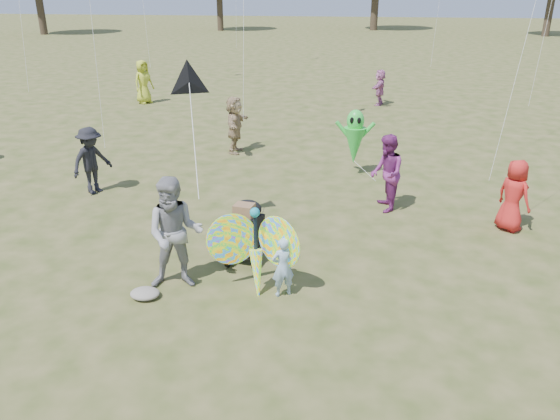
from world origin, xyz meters
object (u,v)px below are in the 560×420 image
Objects in this scene: adult_man at (175,234)px; crowd_b at (91,161)px; child_girl at (283,267)px; butterfly_kite at (256,251)px; crowd_j at (380,87)px; crowd_a at (514,195)px; alien_kite at (355,139)px; crowd_e at (387,173)px; crowd_g at (143,82)px; jogging_stroller at (246,227)px; crowd_d at (235,125)px.

adult_man is 5.20m from crowd_b.
butterfly_kite is (-0.45, 0.09, 0.20)m from child_girl.
crowd_a is at bearing 22.70° from crowd_j.
crowd_j is at bearing 81.50° from butterfly_kite.
adult_man is 1.19× the size of crowd_b.
alien_kite is at bearing -126.14° from child_girl.
crowd_e is at bearing 60.30° from butterfly_kite.
crowd_g is 1.62× the size of jogging_stroller.
crowd_g is 1.23× the size of crowd_j.
crowd_b is at bearing -99.69° from crowd_e.
butterfly_kite is at bearing -38.72° from crowd_e.
butterfly_kite is (-2.18, -3.82, -0.14)m from crowd_e.
child_girl is 0.61× the size of crowd_d.
child_girl is 0.53× the size of adult_man.
crowd_a is 0.85× the size of alien_kite.
child_girl is 0.59× the size of butterfly_kite.
adult_man reaches higher than crowd_b.
alien_kite is (-0.75, 2.28, 0.12)m from crowd_e.
adult_man is 1.08× the size of crowd_g.
crowd_g is 9.79m from crowd_j.
adult_man reaches higher than crowd_a.
crowd_e is at bearing 36.02° from adult_man.
crowd_b is (-5.15, 3.99, 0.29)m from child_girl.
alien_kite is at bearing 79.34° from jogging_stroller.
crowd_a is 0.84× the size of crowd_g.
child_girl is 8.22m from crowd_d.
butterfly_kite reaches higher than crowd_a.
crowd_b reaches higher than crowd_a.
crowd_g reaches higher than crowd_j.
butterfly_kite is at bearing -101.74° from crowd_b.
crowd_g reaches higher than crowd_e.
child_girl is 0.50m from butterfly_kite.
crowd_d reaches higher than child_girl.
crowd_g reaches higher than alien_kite.
crowd_j is at bearing -27.80° from crowd_a.
jogging_stroller is (1.69, -6.60, -0.22)m from crowd_d.
alien_kite is at bearing 6.24° from crowd_j.
crowd_e is at bearing -105.29° from crowd_g.
butterfly_kite is at bearing -9.74° from adult_man.
child_girl is 5.31m from crowd_a.
jogging_stroller is at bearing 72.62° from crowd_a.
crowd_a is 9.41m from crowd_b.
crowd_b is 13.34m from crowd_j.
crowd_b is at bearing -160.22° from alien_kite.
crowd_b is at bearing 118.72° from adult_man.
adult_man is 1.33m from butterfly_kite.
crowd_d is at bearing -6.36° from crowd_b.
adult_man reaches higher than crowd_g.
crowd_j is (1.83, 15.36, 0.21)m from child_girl.
butterfly_kite is at bearing -103.19° from alien_kite.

